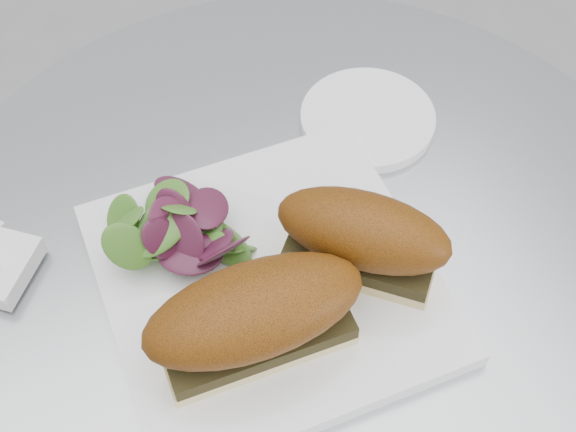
# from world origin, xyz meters

# --- Properties ---
(table) EXTENTS (0.70, 0.70, 0.73)m
(table) POSITION_xyz_m (0.00, 0.00, 0.49)
(table) COLOR #B0B3B7
(table) RESTS_ON ground
(plate) EXTENTS (0.28, 0.28, 0.02)m
(plate) POSITION_xyz_m (-0.04, -0.02, 0.74)
(plate) COLOR white
(plate) RESTS_ON table
(sandwich_left) EXTENTS (0.18, 0.09, 0.08)m
(sandwich_left) POSITION_xyz_m (-0.08, -0.07, 0.79)
(sandwich_left) COLOR beige
(sandwich_left) RESTS_ON plate
(sandwich_right) EXTENTS (0.15, 0.14, 0.08)m
(sandwich_right) POSITION_xyz_m (0.03, -0.04, 0.79)
(sandwich_right) COLOR beige
(sandwich_right) RESTS_ON plate
(salad) EXTENTS (0.11, 0.11, 0.05)m
(salad) POSITION_xyz_m (-0.09, 0.05, 0.77)
(salad) COLOR #4F822A
(salad) RESTS_ON plate
(saucer) EXTENTS (0.13, 0.13, 0.01)m
(saucer) POSITION_xyz_m (0.12, 0.11, 0.74)
(saucer) COLOR white
(saucer) RESTS_ON table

